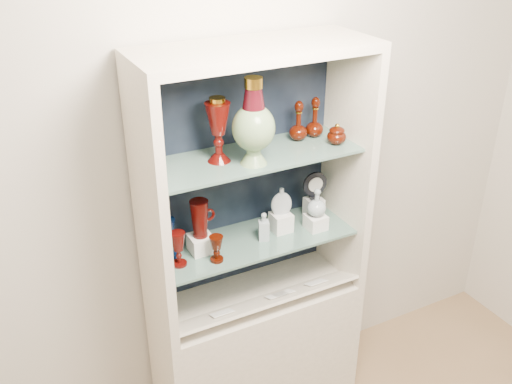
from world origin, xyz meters
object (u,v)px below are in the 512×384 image
flat_flask (281,201)px  ruby_goblet_tall (178,249)px  ruby_decanter_b (299,120)px  ruby_goblet_small (216,249)px  ruby_pitcher (200,219)px  pedestal_lamp_right (218,130)px  cameo_medallion (315,185)px  cobalt_goblet (167,239)px  pedestal_lamp_left (148,139)px  lidded_bowl (337,134)px  enamel_urn (254,122)px  clear_round_decanter (317,203)px  ruby_decanter_a (315,115)px  clear_square_bottle (264,226)px

flat_flask → ruby_goblet_tall: bearing=-157.1°
ruby_decanter_b → ruby_goblet_small: 0.68m
ruby_decanter_b → ruby_pitcher: size_ratio=1.13×
pedestal_lamp_right → cameo_medallion: (0.51, 0.04, -0.38)m
cobalt_goblet → ruby_goblet_tall: cobalt_goblet is taller
ruby_pitcher → cobalt_goblet: bearing=173.4°
ruby_goblet_small → ruby_pitcher: ruby_pitcher is taller
pedestal_lamp_left → cobalt_goblet: size_ratio=1.46×
ruby_decanter_b → lidded_bowl: (0.13, -0.12, -0.05)m
lidded_bowl → cameo_medallion: lidded_bowl is taller
ruby_decanter_b → ruby_goblet_tall: ruby_decanter_b is taller
cobalt_goblet → ruby_pitcher: bearing=-7.9°
ruby_goblet_tall → cameo_medallion: cameo_medallion is taller
enamel_urn → clear_round_decanter: 0.58m
enamel_urn → ruby_decanter_a: size_ratio=1.72×
enamel_urn → ruby_goblet_small: 0.57m
ruby_pitcher → cameo_medallion: bearing=4.4°
ruby_goblet_small → cobalt_goblet: bearing=145.7°
pedestal_lamp_right → ruby_decanter_b: pedestal_lamp_right is taller
pedestal_lamp_right → lidded_bowl: pedestal_lamp_right is taller
clear_round_decanter → lidded_bowl: bearing=-4.4°
lidded_bowl → clear_round_decanter: (-0.08, 0.01, -0.33)m
lidded_bowl → clear_square_bottle: 0.53m
flat_flask → pedestal_lamp_left: bearing=-166.1°
pedestal_lamp_right → flat_flask: bearing=-0.7°
ruby_goblet_tall → flat_flask: size_ratio=1.17×
enamel_urn → ruby_pitcher: enamel_urn is taller
pedestal_lamp_right → clear_square_bottle: bearing=-10.8°
ruby_pitcher → clear_round_decanter: bearing=-5.5°
pedestal_lamp_right → ruby_decanter_b: 0.42m
enamel_urn → clear_square_bottle: enamel_urn is taller
pedestal_lamp_left → pedestal_lamp_right: size_ratio=1.01×
ruby_decanter_a → ruby_pitcher: ruby_decanter_a is taller
enamel_urn → ruby_goblet_tall: enamel_urn is taller
clear_round_decanter → cameo_medallion: cameo_medallion is taller
pedestal_lamp_right → ruby_goblet_small: bearing=-124.7°
ruby_decanter_a → lidded_bowl: (0.04, -0.12, -0.06)m
ruby_decanter_a → ruby_goblet_small: (-0.57, -0.15, -0.46)m
cobalt_goblet → ruby_goblet_tall: bearing=-73.6°
cobalt_goblet → flat_flask: size_ratio=1.39×
pedestal_lamp_right → ruby_pitcher: (-0.10, 0.00, -0.39)m
enamel_urn → cameo_medallion: size_ratio=2.49×
cameo_medallion → clear_round_decanter: bearing=-111.6°
lidded_bowl → cobalt_goblet: size_ratio=0.52×
lidded_bowl → clear_square_bottle: bearing=174.5°
ruby_goblet_tall → ruby_decanter_b: bearing=8.9°
ruby_goblet_tall → lidded_bowl: bearing=-1.4°
pedestal_lamp_left → lidded_bowl: (0.82, -0.10, -0.09)m
ruby_decanter_b → ruby_pitcher: bearing=-175.0°
ruby_pitcher → clear_square_bottle: bearing=-6.3°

